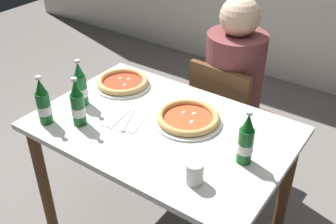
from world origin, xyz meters
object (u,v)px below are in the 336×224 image
at_px(diner_seated, 231,99).
at_px(dining_table_main, 162,145).
at_px(paper_cup, 194,173).
at_px(pizza_marinara_far, 123,82).
at_px(chair_behind_table, 226,117).
at_px(beer_bottle_left, 43,104).
at_px(beer_bottle_center, 78,105).
at_px(pizza_margherita_near, 188,118).
at_px(napkin_with_cutlery, 125,119).
at_px(beer_bottle_extra, 246,141).
at_px(beer_bottle_right, 80,86).

bearing_deg(diner_seated, dining_table_main, -93.76).
height_order(dining_table_main, paper_cup, paper_cup).
bearing_deg(pizza_marinara_far, diner_seated, 46.62).
bearing_deg(chair_behind_table, beer_bottle_left, 63.89).
height_order(pizza_marinara_far, beer_bottle_center, beer_bottle_center).
bearing_deg(beer_bottle_left, pizza_margherita_near, 34.96).
relative_size(chair_behind_table, napkin_with_cutlery, 3.91).
xyz_separation_m(pizza_margherita_near, beer_bottle_left, (-0.55, -0.39, 0.08)).
xyz_separation_m(chair_behind_table, diner_seated, (0.00, 0.05, 0.10)).
bearing_deg(napkin_with_cutlery, beer_bottle_extra, 4.51).
distance_m(napkin_with_cutlery, paper_cup, 0.53).
xyz_separation_m(pizza_marinara_far, beer_bottle_extra, (0.83, -0.20, 0.08)).
relative_size(dining_table_main, beer_bottle_right, 4.86).
height_order(beer_bottle_center, napkin_with_cutlery, beer_bottle_center).
bearing_deg(diner_seated, beer_bottle_center, -113.16).
height_order(beer_bottle_left, beer_bottle_center, same).
distance_m(dining_table_main, napkin_with_cutlery, 0.22).
distance_m(pizza_marinara_far, beer_bottle_right, 0.28).
distance_m(pizza_marinara_far, paper_cup, 0.85).
xyz_separation_m(beer_bottle_right, napkin_with_cutlery, (0.27, 0.01, -0.10)).
bearing_deg(diner_seated, pizza_marinara_far, -133.38).
bearing_deg(pizza_marinara_far, dining_table_main, -25.21).
xyz_separation_m(pizza_marinara_far, beer_bottle_left, (-0.07, -0.48, 0.08)).
relative_size(diner_seated, beer_bottle_extra, 4.89).
height_order(beer_bottle_center, beer_bottle_extra, same).
relative_size(pizza_margherita_near, paper_cup, 3.47).
relative_size(chair_behind_table, beer_bottle_left, 3.44).
height_order(chair_behind_table, beer_bottle_left, beer_bottle_left).
distance_m(dining_table_main, chair_behind_table, 0.63).
distance_m(chair_behind_table, pizza_margherita_near, 0.59).
xyz_separation_m(chair_behind_table, beer_bottle_center, (-0.37, -0.82, 0.37)).
bearing_deg(beer_bottle_left, dining_table_main, 31.73).
relative_size(dining_table_main, napkin_with_cutlery, 5.52).
xyz_separation_m(pizza_margherita_near, beer_bottle_extra, (0.35, -0.11, 0.08)).
xyz_separation_m(pizza_margherita_near, paper_cup, (0.24, -0.34, 0.03)).
xyz_separation_m(dining_table_main, beer_bottle_right, (-0.45, -0.07, 0.22)).
relative_size(dining_table_main, paper_cup, 12.63).
bearing_deg(paper_cup, chair_behind_table, 108.69).
bearing_deg(beer_bottle_right, chair_behind_table, 54.42).
bearing_deg(diner_seated, paper_cup, -72.53).
relative_size(chair_behind_table, beer_bottle_right, 3.44).
distance_m(dining_table_main, beer_bottle_center, 0.45).
height_order(beer_bottle_extra, paper_cup, beer_bottle_extra).
bearing_deg(paper_cup, beer_bottle_left, -176.39).
height_order(pizza_margherita_near, beer_bottle_right, beer_bottle_right).
bearing_deg(beer_bottle_center, pizza_marinara_far, 100.39).
relative_size(chair_behind_table, diner_seated, 0.70).
height_order(beer_bottle_center, paper_cup, beer_bottle_center).
bearing_deg(beer_bottle_extra, beer_bottle_center, -165.62).
bearing_deg(paper_cup, beer_bottle_extra, 65.44).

